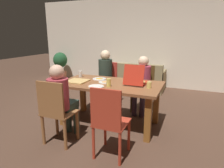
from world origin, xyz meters
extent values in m
plane|color=brown|center=(0.00, 0.00, 0.00)|extent=(20.00, 20.00, 0.00)
cube|color=silver|center=(0.00, 3.06, 1.35)|extent=(7.60, 0.12, 2.70)
cube|color=brown|center=(0.00, 0.00, 0.76)|extent=(1.80, 0.97, 0.04)
cube|color=brown|center=(-0.78, -0.36, 0.37)|extent=(0.10, 0.10, 0.73)
cube|color=brown|center=(0.78, -0.36, 0.37)|extent=(0.10, 0.10, 0.73)
cube|color=brown|center=(-0.78, 0.36, 0.37)|extent=(0.10, 0.10, 0.73)
cube|color=brown|center=(0.78, 0.36, 0.37)|extent=(0.10, 0.10, 0.73)
cylinder|color=#533B19|center=(0.58, 0.65, 0.23)|extent=(0.04, 0.04, 0.47)
cylinder|color=#533B19|center=(0.21, 0.65, 0.23)|extent=(0.04, 0.04, 0.47)
cylinder|color=#533B19|center=(0.58, 1.00, 0.23)|extent=(0.04, 0.04, 0.47)
cylinder|color=#533B19|center=(0.21, 1.00, 0.23)|extent=(0.04, 0.04, 0.47)
cube|color=#533B19|center=(0.40, 0.83, 0.48)|extent=(0.43, 0.41, 0.02)
cube|color=#533B19|center=(0.40, 1.02, 0.73)|extent=(0.41, 0.03, 0.48)
cylinder|color=#3E2F43|center=(0.48, 0.52, 0.24)|extent=(0.10, 0.10, 0.49)
cylinder|color=#3E2F43|center=(0.32, 0.52, 0.24)|extent=(0.10, 0.10, 0.49)
cube|color=#3E2F43|center=(0.40, 0.66, 0.54)|extent=(0.29, 0.33, 0.11)
cylinder|color=#A2384F|center=(0.40, 0.83, 0.76)|extent=(0.32, 0.32, 0.45)
sphere|color=beige|center=(0.40, 0.83, 1.08)|extent=(0.21, 0.21, 0.21)
cylinder|color=#BB362A|center=(-0.27, 0.67, 0.23)|extent=(0.04, 0.04, 0.47)
cylinder|color=#BB362A|center=(-0.65, 0.67, 0.23)|extent=(0.04, 0.04, 0.47)
cylinder|color=#BB362A|center=(-0.27, 0.99, 0.23)|extent=(0.04, 0.04, 0.47)
cylinder|color=#BB362A|center=(-0.65, 0.99, 0.23)|extent=(0.04, 0.04, 0.47)
cube|color=#BB362A|center=(-0.46, 0.83, 0.48)|extent=(0.44, 0.38, 0.02)
cube|color=#BB362A|center=(-0.46, 1.00, 0.74)|extent=(0.42, 0.03, 0.51)
cylinder|color=#432D4A|center=(-0.38, 0.50, 0.24)|extent=(0.10, 0.10, 0.49)
cylinder|color=#432D4A|center=(-0.53, 0.50, 0.24)|extent=(0.10, 0.10, 0.49)
cube|color=#432D4A|center=(-0.46, 0.66, 0.54)|extent=(0.27, 0.34, 0.11)
cylinder|color=#29362B|center=(-0.46, 0.83, 0.81)|extent=(0.30, 0.30, 0.54)
sphere|color=beige|center=(-0.46, 0.83, 1.17)|extent=(0.21, 0.21, 0.21)
cylinder|color=#976036|center=(-0.65, -0.70, 0.23)|extent=(0.05, 0.05, 0.47)
cylinder|color=#976036|center=(-0.26, -0.70, 0.23)|extent=(0.05, 0.05, 0.47)
cylinder|color=#976036|center=(-0.65, -1.03, 0.23)|extent=(0.05, 0.05, 0.47)
cylinder|color=#976036|center=(-0.26, -1.03, 0.23)|extent=(0.05, 0.05, 0.47)
cube|color=#976036|center=(-0.46, -0.86, 0.48)|extent=(0.46, 0.39, 0.02)
cube|color=#976036|center=(-0.46, -1.05, 0.74)|extent=(0.44, 0.03, 0.50)
cylinder|color=#2F4439|center=(-0.53, -0.54, 0.24)|extent=(0.10, 0.10, 0.49)
cylinder|color=#2F4439|center=(-0.38, -0.54, 0.24)|extent=(0.10, 0.10, 0.49)
cube|color=#2F4439|center=(-0.46, -0.70, 0.54)|extent=(0.28, 0.34, 0.11)
cylinder|color=#A63841|center=(-0.46, -0.86, 0.77)|extent=(0.31, 0.31, 0.46)
sphere|color=#DFAF90|center=(-0.46, -0.86, 1.10)|extent=(0.21, 0.21, 0.21)
cylinder|color=#B63723|center=(0.21, -0.69, 0.23)|extent=(0.04, 0.04, 0.47)
cylinder|color=#B63723|center=(0.58, -0.69, 0.23)|extent=(0.04, 0.04, 0.47)
cylinder|color=#B63723|center=(0.21, -1.07, 0.23)|extent=(0.04, 0.04, 0.47)
cylinder|color=#B63723|center=(0.58, -1.07, 0.23)|extent=(0.04, 0.04, 0.47)
cube|color=#B63723|center=(0.40, -0.88, 0.48)|extent=(0.42, 0.43, 0.02)
cube|color=#B63723|center=(0.40, -1.08, 0.74)|extent=(0.40, 0.03, 0.51)
cube|color=red|center=(0.45, 0.17, 0.79)|extent=(0.34, 0.34, 0.02)
cylinder|color=#C47F3F|center=(0.45, 0.17, 0.81)|extent=(0.30, 0.30, 0.01)
cube|color=red|center=(0.45, -0.05, 0.97)|extent=(0.34, 0.10, 0.33)
cube|color=tan|center=(-0.58, -0.14, 0.79)|extent=(0.35, 0.35, 0.02)
cylinder|color=white|center=(-0.10, 0.00, 0.78)|extent=(0.22, 0.22, 0.01)
cone|color=#CB843F|center=(-0.10, 0.00, 0.80)|extent=(0.12, 0.12, 0.02)
cylinder|color=white|center=(-0.11, -0.32, 0.78)|extent=(0.26, 0.26, 0.01)
cylinder|color=white|center=(-0.30, 0.20, 0.78)|extent=(0.26, 0.26, 0.01)
cone|color=gold|center=(-0.30, 0.20, 0.80)|extent=(0.14, 0.14, 0.02)
cylinder|color=silver|center=(-0.74, 0.23, 0.84)|extent=(0.07, 0.07, 0.12)
cylinder|color=#DDC759|center=(0.08, -0.23, 0.84)|extent=(0.07, 0.07, 0.13)
cylinder|color=#E7CC67|center=(0.71, -0.06, 0.83)|extent=(0.08, 0.08, 0.10)
cube|color=#8D7C54|center=(-0.29, 2.49, 0.20)|extent=(1.85, 0.90, 0.41)
cube|color=#8D7C54|center=(-0.29, 2.12, 0.61)|extent=(1.85, 0.16, 0.40)
cube|color=#8D7C54|center=(-1.12, 2.49, 0.50)|extent=(0.20, 0.85, 0.18)
cube|color=#8D7C54|center=(0.53, 2.49, 0.50)|extent=(0.20, 0.85, 0.18)
cylinder|color=#BC6F51|center=(-3.01, 2.63, 0.16)|extent=(0.37, 0.37, 0.31)
cylinder|color=brown|center=(-3.01, 2.63, 0.42)|extent=(0.05, 0.05, 0.21)
ellipsoid|color=#21522D|center=(-3.01, 2.63, 0.72)|extent=(0.49, 0.49, 0.54)
camera|label=1|loc=(1.31, -3.10, 1.63)|focal=31.46mm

